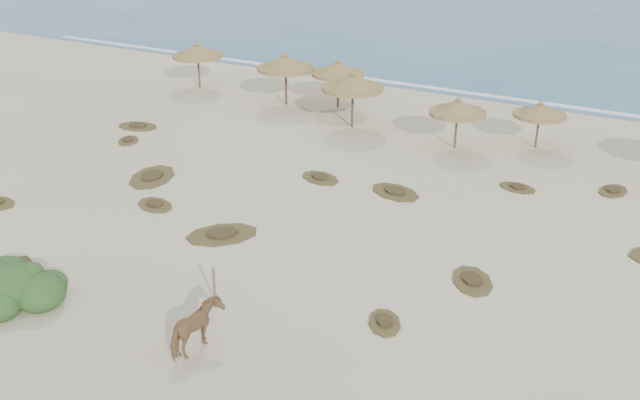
{
  "coord_description": "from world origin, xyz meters",
  "views": [
    {
      "loc": [
        14.11,
        -17.25,
        12.66
      ],
      "look_at": [
        1.81,
        5.0,
        1.05
      ],
      "focal_mm": 40.0,
      "sensor_mm": 36.0,
      "label": 1
    }
  ],
  "objects_px": {
    "palapa_0": "(197,51)",
    "horse": "(196,329)",
    "bush": "(14,288)",
    "palapa_1": "(286,64)"
  },
  "relations": [
    {
      "from": "palapa_0",
      "to": "horse",
      "type": "xyz_separation_m",
      "value": [
        17.56,
        -22.82,
        -1.59
      ]
    },
    {
      "from": "palapa_0",
      "to": "bush",
      "type": "relative_size",
      "value": 1.25
    },
    {
      "from": "palapa_0",
      "to": "bush",
      "type": "height_order",
      "value": "palapa_0"
    },
    {
      "from": "palapa_1",
      "to": "bush",
      "type": "xyz_separation_m",
      "value": [
        3.75,
        -23.04,
        -2.0
      ]
    },
    {
      "from": "palapa_1",
      "to": "bush",
      "type": "height_order",
      "value": "palapa_1"
    },
    {
      "from": "palapa_0",
      "to": "horse",
      "type": "distance_m",
      "value": 28.84
    },
    {
      "from": "palapa_0",
      "to": "horse",
      "type": "height_order",
      "value": "palapa_0"
    },
    {
      "from": "horse",
      "to": "palapa_1",
      "type": "bearing_deg",
      "value": -63.07
    },
    {
      "from": "palapa_0",
      "to": "palapa_1",
      "type": "bearing_deg",
      "value": -4.39
    },
    {
      "from": "palapa_1",
      "to": "horse",
      "type": "bearing_deg",
      "value": -64.59
    }
  ]
}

